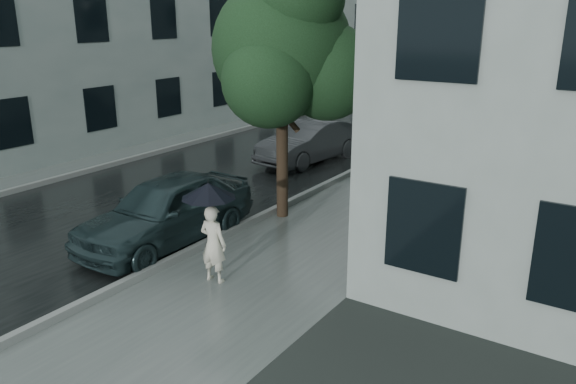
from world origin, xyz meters
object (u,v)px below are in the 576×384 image
Objects in this scene: lamp_post at (419,65)px; car_far at (310,141)px; pedestrian at (213,244)px; street_tree at (285,46)px; car_near at (166,210)px.

lamp_post reaches higher than car_far.
pedestrian is at bearing -103.20° from lamp_post.
car_far is (-2.25, -3.65, -2.36)m from lamp_post.
car_near is at bearing -111.89° from street_tree.
lamp_post is 1.29× the size of car_far.
lamp_post reaches higher than pedestrian.
street_tree is at bearing -57.64° from car_far.
street_tree reaches higher than car_far.
pedestrian is at bearing -76.22° from street_tree.
pedestrian is 0.34× the size of car_near.
street_tree is 1.47× the size of car_far.
car_near is at bearing -113.36° from lamp_post.
lamp_post is 11.65m from car_near.
car_far is (-3.14, 8.60, -0.06)m from pedestrian.
pedestrian reaches higher than car_far.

